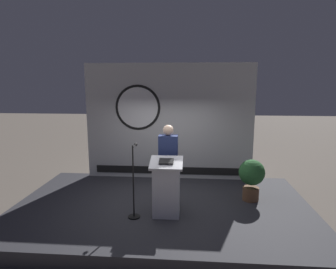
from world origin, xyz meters
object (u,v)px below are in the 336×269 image
object	(u,v)px
microphone_stand	(134,192)
podium	(166,188)
speaker_person	(168,165)
potted_plant	(252,176)

from	to	relation	value
microphone_stand	podium	bearing A→B (deg)	9.68
speaker_person	potted_plant	bearing A→B (deg)	13.26
podium	speaker_person	bearing A→B (deg)	90.15
podium	potted_plant	size ratio (longest dim) A/B	1.25
speaker_person	podium	bearing A→B (deg)	-89.85
speaker_person	microphone_stand	xyz separation A→B (m)	(-0.63, -0.59, -0.40)
podium	microphone_stand	size ratio (longest dim) A/B	0.81
podium	microphone_stand	world-z (taller)	microphone_stand
microphone_stand	potted_plant	world-z (taller)	microphone_stand
podium	potted_plant	distance (m)	2.05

